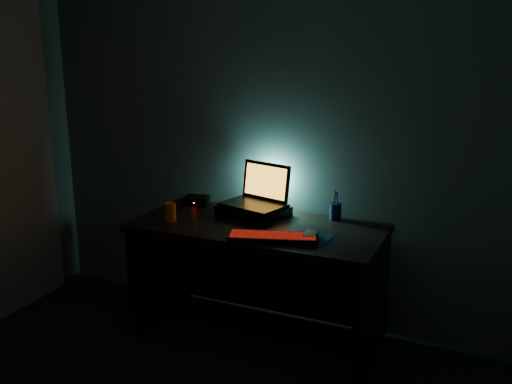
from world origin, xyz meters
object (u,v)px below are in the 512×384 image
at_px(laptop, 258,195).
at_px(pen_cup, 335,211).
at_px(mouse, 310,235).
at_px(juice_glass, 171,212).
at_px(router, 196,200).
at_px(keyboard, 273,237).

height_order(laptop, pen_cup, laptop).
bearing_deg(mouse, juice_glass, -179.79).
height_order(mouse, router, router).
xyz_separation_m(keyboard, pen_cup, (0.21, 0.50, 0.04)).
bearing_deg(pen_cup, keyboard, -112.88).
relative_size(keyboard, router, 2.73).
bearing_deg(router, juice_glass, -98.16).
xyz_separation_m(keyboard, router, (-0.74, 0.45, 0.01)).
distance_m(laptop, keyboard, 0.51).
distance_m(keyboard, mouse, 0.21).
bearing_deg(mouse, router, 157.32).
height_order(keyboard, juice_glass, juice_glass).
bearing_deg(keyboard, router, 131.37).
bearing_deg(keyboard, mouse, 9.76).
bearing_deg(mouse, pen_cup, 84.59).
distance_m(mouse, router, 0.99).
relative_size(mouse, juice_glass, 0.97).
distance_m(laptop, juice_glass, 0.56).
bearing_deg(laptop, pen_cup, 23.99).
height_order(juice_glass, router, juice_glass).
height_order(mouse, juice_glass, juice_glass).
bearing_deg(keyboard, laptop, 105.42).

